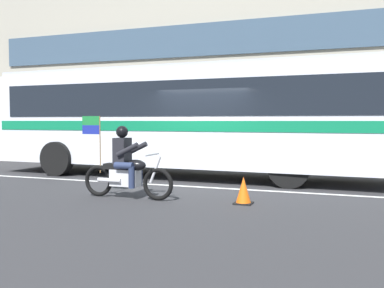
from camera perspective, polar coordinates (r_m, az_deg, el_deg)
ground_plane at (r=11.52m, az=1.45°, el=-5.25°), size 60.00×60.00×0.00m
sidewalk_curb at (r=16.39m, az=7.21°, el=-2.52°), size 28.00×3.80×0.15m
lane_center_stripe at (r=10.96m, az=0.44°, el=-5.66°), size 26.60×0.14×0.01m
transit_bus at (r=12.87m, az=-1.11°, el=4.04°), size 11.95×2.98×3.22m
motorcycle_with_rider at (r=9.40m, az=-8.69°, el=-3.09°), size 2.20×0.64×1.78m
fire_hydrant at (r=16.35m, az=-5.09°, el=-0.96°), size 0.22×0.30×0.75m
traffic_cone at (r=8.78m, az=6.82°, el=-6.21°), size 0.36×0.36×0.55m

